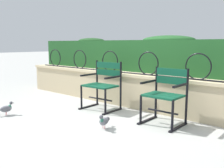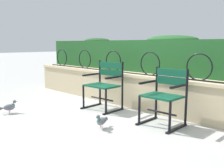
% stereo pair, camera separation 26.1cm
% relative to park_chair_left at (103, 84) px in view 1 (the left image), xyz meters
% --- Properties ---
extents(ground_plane, '(60.00, 60.00, 0.00)m').
position_rel_park_chair_left_xyz_m(ground_plane, '(0.48, -0.44, -0.47)').
color(ground_plane, '#ADADA8').
extents(stone_wall, '(6.44, 0.41, 0.64)m').
position_rel_park_chair_left_xyz_m(stone_wall, '(0.48, 0.52, -0.15)').
color(stone_wall, '#C6B289').
rests_on(stone_wall, ground).
extents(iron_arch_fence, '(5.92, 0.02, 0.42)m').
position_rel_park_chair_left_xyz_m(iron_arch_fence, '(0.26, 0.45, 0.35)').
color(iron_arch_fence, black).
rests_on(iron_arch_fence, stone_wall).
extents(hedge_row, '(6.31, 0.50, 0.74)m').
position_rel_park_chair_left_xyz_m(hedge_row, '(0.54, 0.95, 0.51)').
color(hedge_row, '#1E5123').
rests_on(hedge_row, stone_wall).
extents(park_chair_left, '(0.64, 0.55, 0.88)m').
position_rel_park_chair_left_xyz_m(park_chair_left, '(0.00, 0.00, 0.00)').
color(park_chair_left, '#0F4C33').
rests_on(park_chair_left, ground).
extents(park_chair_right, '(0.57, 0.53, 0.84)m').
position_rel_park_chair_left_xyz_m(park_chair_right, '(1.30, -0.01, -0.01)').
color(park_chair_right, '#0F4C33').
rests_on(park_chair_right, ground).
extents(pigeon_near_chairs, '(0.14, 0.29, 0.22)m').
position_rel_park_chair_left_xyz_m(pigeon_near_chairs, '(-0.94, -1.40, -0.36)').
color(pigeon_near_chairs, slate).
rests_on(pigeon_near_chairs, ground).
extents(pigeon_far_side, '(0.16, 0.28, 0.22)m').
position_rel_park_chair_left_xyz_m(pigeon_far_side, '(0.78, -0.80, -0.36)').
color(pigeon_far_side, slate).
rests_on(pigeon_far_side, ground).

